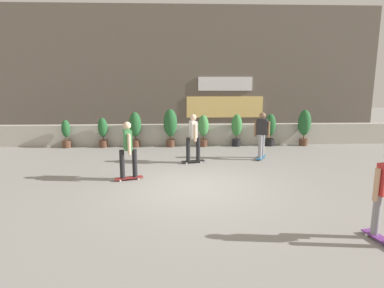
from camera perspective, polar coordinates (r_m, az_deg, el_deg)
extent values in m
plane|color=gray|center=(9.17, 0.43, -7.34)|extent=(48.00, 48.00, 0.00)
cube|color=#B2ADA3|center=(14.90, -0.79, 1.63)|extent=(18.00, 0.40, 0.90)
cube|color=#60564C|center=(18.70, -1.21, 12.16)|extent=(20.00, 2.00, 6.50)
cube|color=white|center=(17.83, 5.62, 10.08)|extent=(2.80, 0.08, 0.70)
cube|color=#F2CC72|center=(17.90, 5.54, 6.24)|extent=(4.00, 0.06, 1.10)
cylinder|color=brown|center=(15.23, -20.36, -0.01)|extent=(0.36, 0.36, 0.30)
cylinder|color=brown|center=(15.19, -20.42, 0.82)|extent=(0.06, 0.06, 0.15)
ellipsoid|color=#235B2D|center=(15.13, -20.53, 2.45)|extent=(0.35, 0.35, 0.72)
cylinder|color=brown|center=(14.83, -14.71, 0.04)|extent=(0.36, 0.36, 0.30)
cylinder|color=brown|center=(14.79, -14.75, 0.90)|extent=(0.06, 0.06, 0.15)
ellipsoid|color=#235B2D|center=(14.72, -14.84, 2.74)|extent=(0.40, 0.40, 0.81)
cylinder|color=brown|center=(14.61, -9.47, 0.09)|extent=(0.36, 0.36, 0.30)
cylinder|color=brown|center=(14.57, -9.50, 0.96)|extent=(0.06, 0.06, 0.15)
ellipsoid|color=#235B2D|center=(14.48, -9.57, 3.28)|extent=(0.51, 0.51, 1.04)
cylinder|color=brown|center=(14.50, -3.63, 0.14)|extent=(0.36, 0.36, 0.30)
cylinder|color=brown|center=(14.46, -3.64, 1.02)|extent=(0.06, 0.06, 0.15)
ellipsoid|color=#235B2D|center=(14.36, -3.67, 3.61)|extent=(0.57, 0.57, 1.17)
cylinder|color=brown|center=(14.55, 1.91, 0.19)|extent=(0.36, 0.36, 0.30)
cylinder|color=brown|center=(14.51, 1.92, 1.06)|extent=(0.06, 0.06, 0.15)
ellipsoid|color=#428C47|center=(14.42, 1.93, 3.13)|extent=(0.44, 0.44, 0.91)
cylinder|color=black|center=(14.73, 7.49, 0.24)|extent=(0.36, 0.36, 0.30)
cylinder|color=brown|center=(14.69, 7.51, 1.10)|extent=(0.06, 0.06, 0.15)
ellipsoid|color=#387F3D|center=(14.60, 7.56, 3.18)|extent=(0.45, 0.45, 0.93)
cylinder|color=black|center=(15.05, 12.96, 0.28)|extent=(0.36, 0.36, 0.30)
cylinder|color=brown|center=(15.01, 12.99, 1.12)|extent=(0.06, 0.06, 0.15)
ellipsoid|color=#235B2D|center=(14.93, 13.08, 3.18)|extent=(0.46, 0.46, 0.94)
cylinder|color=brown|center=(15.51, 18.25, 0.32)|extent=(0.36, 0.36, 0.30)
cylinder|color=brown|center=(15.48, 18.31, 1.14)|extent=(0.06, 0.06, 0.15)
ellipsoid|color=#235B2D|center=(15.39, 18.45, 3.45)|extent=(0.54, 0.54, 1.11)
cube|color=#72338C|center=(7.15, 29.32, -13.76)|extent=(0.35, 0.82, 0.02)
cylinder|color=silver|center=(7.39, 28.37, -13.19)|extent=(0.04, 0.06, 0.06)
cylinder|color=silver|center=(7.28, 27.40, -13.44)|extent=(0.04, 0.06, 0.06)
cylinder|color=gray|center=(7.11, 28.65, -10.16)|extent=(0.14, 0.14, 0.82)
cylinder|color=tan|center=(6.65, 28.67, -6.05)|extent=(0.09, 0.09, 0.58)
cube|color=maroon|center=(9.98, -10.58, -5.60)|extent=(0.82, 0.43, 0.02)
cylinder|color=silver|center=(10.11, -9.19, -5.56)|extent=(0.06, 0.05, 0.06)
cylinder|color=silver|center=(9.95, -9.01, -5.82)|extent=(0.06, 0.05, 0.06)
cylinder|color=silver|center=(10.03, -12.12, -5.81)|extent=(0.06, 0.05, 0.06)
cylinder|color=silver|center=(9.87, -11.98, -6.06)|extent=(0.06, 0.05, 0.06)
cylinder|color=black|center=(9.89, -9.63, -3.19)|extent=(0.14, 0.14, 0.82)
cylinder|color=black|center=(9.84, -11.70, -3.34)|extent=(0.14, 0.14, 0.82)
cube|color=#3F8C4C|center=(9.72, -10.81, 0.68)|extent=(0.30, 0.40, 0.56)
sphere|color=beige|center=(9.65, -10.90, 3.07)|extent=(0.22, 0.22, 0.22)
cylinder|color=beige|center=(9.96, -11.02, 0.45)|extent=(0.09, 0.09, 0.58)
cylinder|color=beige|center=(9.51, -10.56, -0.04)|extent=(0.09, 0.09, 0.58)
cube|color=black|center=(11.73, 0.20, -2.89)|extent=(0.82, 0.39, 0.02)
cylinder|color=silver|center=(11.89, 1.29, -2.89)|extent=(0.06, 0.04, 0.06)
cylinder|color=silver|center=(11.74, 1.53, -3.07)|extent=(0.06, 0.04, 0.06)
cylinder|color=silver|center=(11.74, -1.13, -3.06)|extent=(0.06, 0.04, 0.06)
cylinder|color=silver|center=(11.59, -0.92, -3.25)|extent=(0.06, 0.04, 0.06)
cylinder|color=black|center=(11.69, 1.04, -0.83)|extent=(0.14, 0.14, 0.82)
cylinder|color=black|center=(11.59, -0.65, -0.93)|extent=(0.14, 0.14, 0.82)
cube|color=white|center=(11.51, 0.20, 2.48)|extent=(0.28, 0.40, 0.56)
sphere|color=beige|center=(11.46, 0.20, 4.51)|extent=(0.22, 0.22, 0.22)
cylinder|color=beige|center=(11.75, -0.13, 2.26)|extent=(0.09, 0.09, 0.58)
cylinder|color=beige|center=(11.30, 0.55, 1.91)|extent=(0.09, 0.09, 0.58)
cube|color=#266699|center=(12.57, 11.55, -2.16)|extent=(0.55, 0.80, 0.02)
cylinder|color=silver|center=(12.84, 11.47, -2.05)|extent=(0.05, 0.06, 0.06)
cylinder|color=silver|center=(12.81, 12.16, -2.12)|extent=(0.05, 0.06, 0.06)
cylinder|color=silver|center=(12.35, 10.90, -2.56)|extent=(0.05, 0.06, 0.06)
cylinder|color=silver|center=(12.32, 11.62, -2.62)|extent=(0.05, 0.06, 0.06)
cylinder|color=gray|center=(12.65, 11.81, -0.14)|extent=(0.14, 0.14, 0.82)
cylinder|color=gray|center=(12.31, 11.43, -0.44)|extent=(0.14, 0.14, 0.82)
cube|color=#262628|center=(12.37, 11.75, 2.85)|extent=(0.41, 0.34, 0.56)
sphere|color=brown|center=(12.32, 11.82, 4.74)|extent=(0.22, 0.22, 0.22)
cylinder|color=brown|center=(12.43, 10.68, 2.56)|extent=(0.09, 0.09, 0.58)
cylinder|color=brown|center=(12.33, 12.79, 2.40)|extent=(0.09, 0.09, 0.58)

